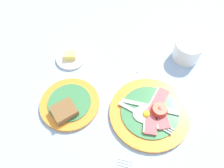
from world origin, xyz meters
TOP-DOWN VIEW (x-y plane):
  - ground_plane at (0.00, 0.00)m, footprint 3.00×3.00m
  - breakfast_plate at (0.06, -0.00)m, footprint 0.26×0.26m
  - bread_plate at (-0.20, -0.00)m, footprint 0.19×0.19m
  - sugar_cup at (0.19, 0.25)m, footprint 0.10×0.10m
  - butter_dish at (-0.24, 0.20)m, footprint 0.11×0.11m
  - teaspoon_by_saucer at (0.01, 0.14)m, footprint 0.09×0.18m

SIDE VIEW (x-z plane):
  - ground_plane at x=0.00m, z-range 0.00..0.00m
  - teaspoon_by_saucer at x=0.01m, z-range 0.00..0.01m
  - butter_dish at x=-0.24m, z-range -0.01..0.02m
  - bread_plate at x=-0.20m, z-range -0.01..0.03m
  - breakfast_plate at x=0.06m, z-range -0.01..0.03m
  - sugar_cup at x=0.19m, z-range 0.00..0.07m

